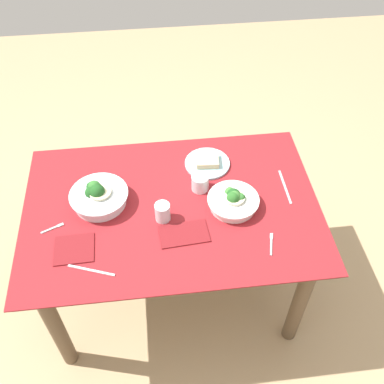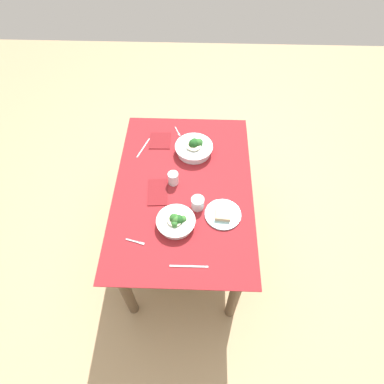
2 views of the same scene
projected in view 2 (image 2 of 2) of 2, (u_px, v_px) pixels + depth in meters
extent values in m
plane|color=tan|center=(185.00, 240.00, 2.65)|extent=(6.00, 6.00, 0.00)
cube|color=maroon|center=(183.00, 188.00, 2.09)|extent=(1.32, 0.88, 0.01)
cube|color=brown|center=(183.00, 190.00, 2.10)|extent=(1.28, 0.85, 0.02)
cylinder|color=brown|center=(147.00, 160.00, 2.72)|extent=(0.07, 0.07, 0.67)
cylinder|color=brown|center=(127.00, 292.00, 2.06)|extent=(0.07, 0.07, 0.67)
cylinder|color=brown|center=(228.00, 162.00, 2.71)|extent=(0.07, 0.07, 0.67)
cylinder|color=brown|center=(234.00, 296.00, 2.05)|extent=(0.07, 0.07, 0.67)
cylinder|color=white|center=(194.00, 149.00, 2.25)|extent=(0.23, 0.23, 0.05)
cylinder|color=white|center=(194.00, 146.00, 2.23)|extent=(0.26, 0.26, 0.01)
sphere|color=#1E511E|center=(199.00, 142.00, 2.24)|extent=(0.05, 0.05, 0.05)
sphere|color=#33702D|center=(198.00, 143.00, 2.23)|extent=(0.06, 0.06, 0.06)
sphere|color=#1E511E|center=(194.00, 144.00, 2.22)|extent=(0.07, 0.07, 0.07)
sphere|color=#1E511E|center=(195.00, 142.00, 2.24)|extent=(0.05, 0.05, 0.05)
cylinder|color=beige|center=(194.00, 146.00, 2.21)|extent=(0.10, 0.10, 0.01)
cylinder|color=white|center=(176.00, 223.00, 1.91)|extent=(0.20, 0.20, 0.04)
cylinder|color=white|center=(176.00, 221.00, 1.89)|extent=(0.23, 0.23, 0.01)
sphere|color=#3D7A33|center=(183.00, 219.00, 1.89)|extent=(0.04, 0.04, 0.04)
sphere|color=#3D7A33|center=(176.00, 220.00, 1.88)|extent=(0.06, 0.06, 0.06)
sphere|color=#286023|center=(174.00, 218.00, 1.88)|extent=(0.06, 0.06, 0.06)
sphere|color=#33702D|center=(175.00, 224.00, 1.87)|extent=(0.04, 0.04, 0.04)
sphere|color=#1E511E|center=(178.00, 220.00, 1.88)|extent=(0.06, 0.06, 0.06)
cylinder|color=beige|center=(175.00, 220.00, 1.88)|extent=(0.08, 0.08, 0.01)
cylinder|color=#99C6D1|center=(223.00, 214.00, 1.96)|extent=(0.22, 0.22, 0.01)
cube|color=#CCB284|center=(223.00, 213.00, 1.95)|extent=(0.11, 0.10, 0.03)
cylinder|color=silver|center=(173.00, 178.00, 2.08)|extent=(0.07, 0.07, 0.09)
cylinder|color=silver|center=(198.00, 203.00, 1.97)|extent=(0.08, 0.08, 0.08)
cube|color=#B7B7BC|center=(133.00, 241.00, 1.86)|extent=(0.03, 0.08, 0.00)
cube|color=#B7B7BC|center=(142.00, 243.00, 1.85)|extent=(0.02, 0.03, 0.00)
cube|color=#B7B7BC|center=(177.00, 130.00, 2.40)|extent=(0.07, 0.04, 0.00)
cube|color=#B7B7BC|center=(179.00, 135.00, 2.38)|extent=(0.03, 0.02, 0.00)
cube|color=#B7B7BC|center=(189.00, 266.00, 1.77)|extent=(0.01, 0.21, 0.00)
cube|color=#B7B7BC|center=(143.00, 148.00, 2.30)|extent=(0.19, 0.08, 0.00)
cube|color=maroon|center=(160.00, 141.00, 2.34)|extent=(0.16, 0.15, 0.01)
cube|color=maroon|center=(158.00, 192.00, 2.07)|extent=(0.21, 0.14, 0.01)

